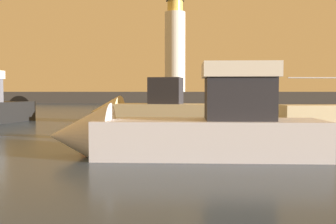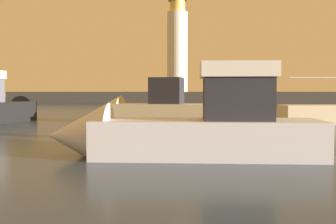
% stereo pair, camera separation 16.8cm
% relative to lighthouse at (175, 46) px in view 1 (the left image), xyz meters
% --- Properties ---
extents(ground_plane, '(220.00, 220.00, 0.00)m').
position_rel_lighthouse_xyz_m(ground_plane, '(6.81, -34.86, -10.34)').
color(ground_plane, '#2D3D51').
extents(breakwater, '(76.97, 5.92, 2.12)m').
position_rel_lighthouse_xyz_m(breakwater, '(6.81, -0.00, -9.28)').
color(breakwater, '#423F3D').
rests_on(breakwater, ground_plane).
extents(lighthouse, '(3.67, 3.67, 17.36)m').
position_rel_lighthouse_xyz_m(lighthouse, '(0.00, 0.00, 0.00)').
color(lighthouse, silver).
rests_on(lighthouse, breakwater).
extents(motorboat_0, '(8.96, 3.02, 3.44)m').
position_rel_lighthouse_xyz_m(motorboat_0, '(7.27, -58.09, -9.42)').
color(motorboat_0, silver).
rests_on(motorboat_0, ground_plane).
extents(motorboat_2, '(8.37, 2.92, 3.48)m').
position_rel_lighthouse_xyz_m(motorboat_2, '(3.33, -44.38, -9.41)').
color(motorboat_2, beige).
rests_on(motorboat_2, ground_plane).
extents(mooring_buoy, '(0.99, 0.99, 0.99)m').
position_rel_lighthouse_xyz_m(mooring_buoy, '(2.81, -53.82, -9.84)').
color(mooring_buoy, '#EA5919').
rests_on(mooring_buoy, ground_plane).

